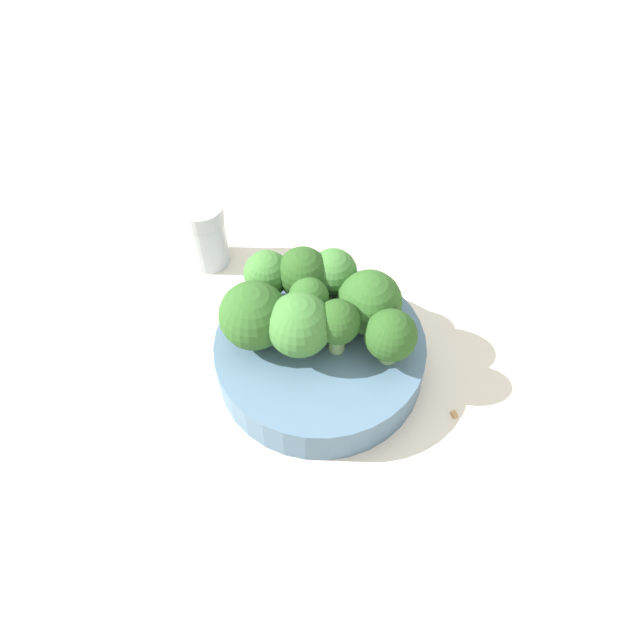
{
  "coord_description": "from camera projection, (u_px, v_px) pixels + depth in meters",
  "views": [
    {
      "loc": [
        -0.28,
        0.14,
        0.46
      ],
      "look_at": [
        0.0,
        0.0,
        0.07
      ],
      "focal_mm": 35.0,
      "sensor_mm": 36.0,
      "label": 1
    }
  ],
  "objects": [
    {
      "name": "broccoli_floret_7",
      "position": [
        333.0,
        274.0,
        0.53
      ],
      "size": [
        0.04,
        0.04,
        0.05
      ],
      "color": "#7A9E5B",
      "rests_on": "bowl"
    },
    {
      "name": "broccoli_floret_2",
      "position": [
        310.0,
        299.0,
        0.51
      ],
      "size": [
        0.03,
        0.03,
        0.05
      ],
      "color": "#7A9E5B",
      "rests_on": "bowl"
    },
    {
      "name": "pepper_shaker",
      "position": [
        206.0,
        234.0,
        0.6
      ],
      "size": [
        0.04,
        0.04,
        0.07
      ],
      "color": "#B2B7BC",
      "rests_on": "ground_plane"
    },
    {
      "name": "broccoli_floret_6",
      "position": [
        303.0,
        274.0,
        0.52
      ],
      "size": [
        0.04,
        0.04,
        0.06
      ],
      "color": "#8EB770",
      "rests_on": "bowl"
    },
    {
      "name": "broccoli_floret_4",
      "position": [
        391.0,
        336.0,
        0.49
      ],
      "size": [
        0.04,
        0.04,
        0.05
      ],
      "color": "#84AD66",
      "rests_on": "bowl"
    },
    {
      "name": "ground_plane",
      "position": [
        320.0,
        367.0,
        0.55
      ],
      "size": [
        3.0,
        3.0,
        0.0
      ],
      "primitive_type": "plane",
      "color": "beige"
    },
    {
      "name": "broccoli_floret_0",
      "position": [
        338.0,
        324.0,
        0.49
      ],
      "size": [
        0.04,
        0.04,
        0.05
      ],
      "color": "#84AD66",
      "rests_on": "bowl"
    },
    {
      "name": "broccoli_floret_1",
      "position": [
        267.0,
        276.0,
        0.53
      ],
      "size": [
        0.04,
        0.04,
        0.06
      ],
      "color": "#7A9E5B",
      "rests_on": "bowl"
    },
    {
      "name": "almond_crumb_2",
      "position": [
        360.0,
        284.0,
        0.61
      ],
      "size": [
        0.01,
        0.01,
        0.01
      ],
      "primitive_type": "cube",
      "rotation": [
        0.0,
        0.0,
        1.17
      ],
      "color": "olive",
      "rests_on": "ground_plane"
    },
    {
      "name": "almond_crumb_0",
      "position": [
        455.0,
        413.0,
        0.52
      ],
      "size": [
        0.01,
        0.0,
        0.01
      ],
      "primitive_type": "cube",
      "rotation": [
        0.0,
        0.0,
        3.07
      ],
      "color": "#AD7F4C",
      "rests_on": "ground_plane"
    },
    {
      "name": "broccoli_floret_8",
      "position": [
        254.0,
        316.0,
        0.5
      ],
      "size": [
        0.06,
        0.06,
        0.06
      ],
      "color": "#8EB770",
      "rests_on": "bowl"
    },
    {
      "name": "broccoli_floret_5",
      "position": [
        372.0,
        306.0,
        0.51
      ],
      "size": [
        0.05,
        0.05,
        0.06
      ],
      "color": "#84AD66",
      "rests_on": "bowl"
    },
    {
      "name": "almond_crumb_1",
      "position": [
        335.0,
        278.0,
        0.61
      ],
      "size": [
        0.01,
        0.01,
        0.01
      ],
      "primitive_type": "cube",
      "rotation": [
        0.0,
        0.0,
        0.82
      ],
      "color": "olive",
      "rests_on": "ground_plane"
    },
    {
      "name": "broccoli_floret_3",
      "position": [
        300.0,
        326.0,
        0.49
      ],
      "size": [
        0.05,
        0.05,
        0.06
      ],
      "color": "#8EB770",
      "rests_on": "bowl"
    },
    {
      "name": "bowl",
      "position": [
        320.0,
        355.0,
        0.54
      ],
      "size": [
        0.18,
        0.18,
        0.04
      ],
      "primitive_type": "cylinder",
      "color": "slate",
      "rests_on": "ground_plane"
    }
  ]
}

